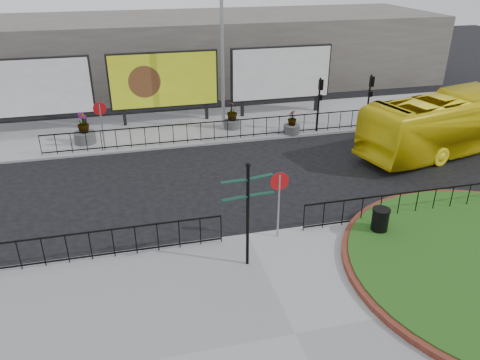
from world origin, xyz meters
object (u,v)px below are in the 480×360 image
object	(u,v)px
billboard_mid	(164,80)
planter_a	(84,132)
bus	(456,122)
planter_b	(232,118)
litter_bin	(380,222)
planter_c	(292,125)
fingerpost_sign	(248,205)
lamp_post	(222,44)

from	to	relation	value
billboard_mid	planter_a	size ratio (longest dim) A/B	3.79
bus	planter_b	distance (m)	11.66
billboard_mid	planter_b	world-z (taller)	billboard_mid
billboard_mid	litter_bin	xyz separation A→B (m)	(6.00, -14.14, -1.96)
planter_c	planter_b	bearing A→B (deg)	152.01
fingerpost_sign	litter_bin	size ratio (longest dim) A/B	3.43
billboard_mid	bus	size ratio (longest dim) A/B	0.57
litter_bin	bus	distance (m)	10.16
lamp_post	planter_a	xyz separation A→B (m)	(-7.51, -0.36, -4.13)
billboard_mid	litter_bin	world-z (taller)	billboard_mid
fingerpost_sign	planter_c	size ratio (longest dim) A/B	2.68
bus	fingerpost_sign	bearing A→B (deg)	105.53
litter_bin	planter_a	world-z (taller)	planter_a
billboard_mid	fingerpost_sign	bearing A→B (deg)	-85.88
lamp_post	planter_b	bearing A→B (deg)	0.00
fingerpost_sign	planter_b	xyz separation A→B (m)	(2.44, 12.70, -1.53)
lamp_post	planter_b	world-z (taller)	lamp_post
fingerpost_sign	planter_c	distance (m)	12.48
lamp_post	planter_b	distance (m)	4.13
lamp_post	litter_bin	distance (m)	13.21
bus	planter_b	bearing A→B (deg)	47.44
billboard_mid	fingerpost_sign	distance (m)	14.72
lamp_post	fingerpost_sign	xyz separation A→B (m)	(-1.95, -12.70, -2.57)
lamp_post	planter_c	bearing A→B (deg)	-24.55
fingerpost_sign	planter_c	xyz separation A→B (m)	(5.45, 11.10, -1.68)
billboard_mid	planter_c	world-z (taller)	billboard_mid
billboard_mid	planter_a	bearing A→B (deg)	-152.61
billboard_mid	lamp_post	bearing A→B (deg)	-33.25
lamp_post	fingerpost_sign	distance (m)	13.10
litter_bin	planter_a	size ratio (longest dim) A/B	0.63
planter_c	planter_a	bearing A→B (deg)	173.57
fingerpost_sign	planter_a	bearing A→B (deg)	110.96
billboard_mid	planter_c	xyz separation A→B (m)	(6.51, -3.57, -2.02)
fingerpost_sign	litter_bin	bearing A→B (deg)	2.88
litter_bin	planter_c	world-z (taller)	planter_c
lamp_post	planter_c	xyz separation A→B (m)	(3.50, -1.60, -4.25)
litter_bin	planter_b	distance (m)	12.42
planter_a	planter_b	size ratio (longest dim) A/B	1.07
fingerpost_sign	planter_a	distance (m)	13.63
litter_bin	planter_a	distance (m)	15.80
planter_a	lamp_post	bearing A→B (deg)	2.74
litter_bin	planter_a	xyz separation A→B (m)	(-10.50, 11.81, 0.05)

